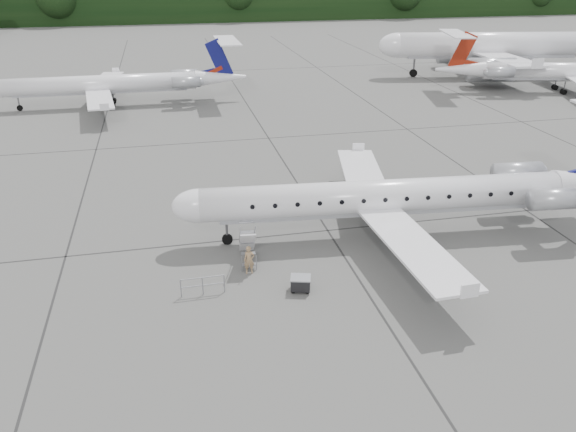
{
  "coord_description": "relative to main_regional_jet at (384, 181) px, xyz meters",
  "views": [
    {
      "loc": [
        -12.53,
        -23.47,
        15.8
      ],
      "look_at": [
        -6.29,
        4.82,
        2.3
      ],
      "focal_mm": 35.0,
      "sensor_mm": 36.0,
      "label": 1
    }
  ],
  "objects": [
    {
      "name": "airstair",
      "position": [
        -8.52,
        -1.49,
        -2.47
      ],
      "size": [
        1.05,
        2.42,
        2.26
      ],
      "primitive_type": null,
      "rotation": [
        0.0,
        0.0,
        -0.09
      ],
      "color": "white",
      "rests_on": "ground"
    },
    {
      "name": "main_regional_jet",
      "position": [
        0.0,
        0.0,
        0.0
      ],
      "size": [
        29.77,
        22.63,
        7.2
      ],
      "primitive_type": null,
      "rotation": [
        0.0,
        0.0,
        -0.09
      ],
      "color": "white",
      "rests_on": "ground"
    },
    {
      "name": "baggage_cart",
      "position": [
        -6.33,
        -5.14,
        -3.18
      ],
      "size": [
        1.16,
        1.03,
        0.85
      ],
      "primitive_type": null,
      "rotation": [
        0.0,
        0.0,
        -0.27
      ],
      "color": "black",
      "rests_on": "ground"
    },
    {
      "name": "treeline",
      "position": [
        0.23,
        124.3,
        0.4
      ],
      "size": [
        260.0,
        4.0,
        8.0
      ],
      "primitive_type": "cube",
      "color": "black",
      "rests_on": "ground"
    },
    {
      "name": "bg_narrowbody",
      "position": [
        33.07,
        44.26,
        2.46
      ],
      "size": [
        37.48,
        29.81,
        12.12
      ],
      "primitive_type": null,
      "rotation": [
        0.0,
        0.0,
        -0.17
      ],
      "color": "white",
      "rests_on": "ground"
    },
    {
      "name": "safety_railing",
      "position": [
        -11.29,
        -4.43,
        -3.1
      ],
      "size": [
        2.2,
        0.1,
        1.0
      ],
      "primitive_type": null,
      "rotation": [
        0.0,
        0.0,
        0.01
      ],
      "color": "gray",
      "rests_on": "ground"
    },
    {
      "name": "bg_regional_right",
      "position": [
        37.66,
        32.79,
        0.04
      ],
      "size": [
        31.64,
        25.89,
        7.28
      ],
      "primitive_type": null,
      "rotation": [
        0.0,
        0.0,
        2.91
      ],
      "color": "white",
      "rests_on": "ground"
    },
    {
      "name": "passenger",
      "position": [
        -8.64,
        -2.81,
        -2.8
      ],
      "size": [
        0.6,
        0.41,
        1.61
      ],
      "primitive_type": "imported",
      "rotation": [
        0.0,
        0.0,
        -0.05
      ],
      "color": "#9A7A54",
      "rests_on": "ground"
    },
    {
      "name": "bg_regional_left",
      "position": [
        -19.18,
        37.64,
        -0.06
      ],
      "size": [
        27.03,
        19.47,
        7.09
      ],
      "primitive_type": null,
      "rotation": [
        0.0,
        0.0,
        -0.0
      ],
      "color": "white",
      "rests_on": "ground"
    },
    {
      "name": "ground",
      "position": [
        0.23,
        -5.7,
        -3.6
      ],
      "size": [
        320.0,
        320.0,
        0.0
      ],
      "primitive_type": "plane",
      "color": "#5C5C59",
      "rests_on": "ground"
    }
  ]
}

